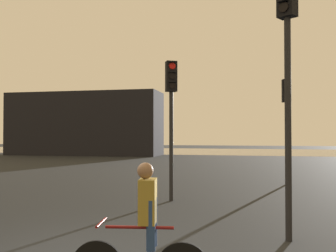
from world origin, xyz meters
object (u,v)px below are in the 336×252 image
(distant_building, at_px, (84,124))
(traffic_light_near_right, at_px, (287,53))
(traffic_light_far_right, at_px, (287,111))
(cyclist, at_px, (145,228))
(traffic_light_center, at_px, (171,103))

(distant_building, relative_size, traffic_light_near_right, 2.88)
(distant_building, bearing_deg, traffic_light_far_right, -46.61)
(distant_building, bearing_deg, cyclist, -63.94)
(distant_building, distance_m, traffic_light_center, 25.68)
(traffic_light_center, distance_m, traffic_light_far_right, 5.83)
(cyclist, bearing_deg, traffic_light_near_right, -43.00)
(distant_building, height_order, traffic_light_center, distant_building)
(traffic_light_center, xyz_separation_m, traffic_light_far_right, (3.70, 4.51, -0.00))
(traffic_light_far_right, distance_m, traffic_light_near_right, 8.15)
(traffic_light_far_right, xyz_separation_m, cyclist, (-2.71, -10.91, -2.06))
(distant_building, bearing_deg, traffic_light_center, -59.64)
(traffic_light_center, bearing_deg, traffic_light_far_right, -155.12)
(traffic_light_far_right, height_order, cyclist, traffic_light_far_right)
(cyclist, bearing_deg, distant_building, 17.90)
(traffic_light_far_right, xyz_separation_m, traffic_light_near_right, (-0.76, -8.10, 0.59))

